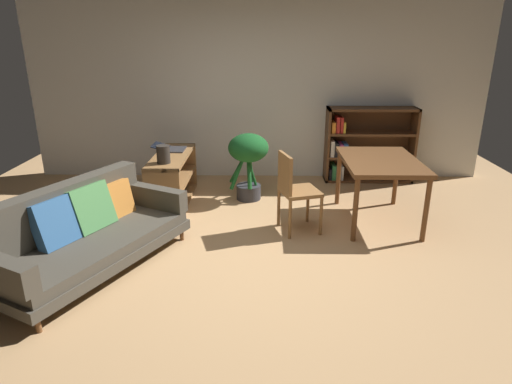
# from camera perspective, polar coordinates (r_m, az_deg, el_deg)

# --- Properties ---
(ground_plane) EXTENTS (8.16, 8.16, 0.00)m
(ground_plane) POSITION_cam_1_polar(r_m,az_deg,el_deg) (4.48, -0.31, -8.11)
(ground_plane) COLOR tan
(back_wall_panel) EXTENTS (6.80, 0.10, 2.70)m
(back_wall_panel) POSITION_cam_1_polar(r_m,az_deg,el_deg) (6.70, 0.19, 13.36)
(back_wall_panel) COLOR silver
(back_wall_panel) RESTS_ON ground_plane
(fabric_couch) EXTENTS (1.62, 2.10, 0.78)m
(fabric_couch) POSITION_cam_1_polar(r_m,az_deg,el_deg) (4.44, -21.56, -4.78)
(fabric_couch) COLOR brown
(fabric_couch) RESTS_ON ground_plane
(media_console) EXTENTS (0.43, 1.31, 0.64)m
(media_console) POSITION_cam_1_polar(r_m,az_deg,el_deg) (5.86, -10.79, 1.76)
(media_console) COLOR olive
(media_console) RESTS_ON ground_plane
(open_laptop) EXTENTS (0.43, 0.34, 0.08)m
(open_laptop) POSITION_cam_1_polar(r_m,az_deg,el_deg) (6.03, -11.02, 5.60)
(open_laptop) COLOR #333338
(open_laptop) RESTS_ON media_console
(desk_speaker) EXTENTS (0.16, 0.16, 0.22)m
(desk_speaker) POSITION_cam_1_polar(r_m,az_deg,el_deg) (5.39, -11.98, 4.82)
(desk_speaker) COLOR #2D2823
(desk_speaker) RESTS_ON media_console
(potted_floor_plant) EXTENTS (0.54, 0.53, 0.90)m
(potted_floor_plant) POSITION_cam_1_polar(r_m,az_deg,el_deg) (5.76, -1.01, 4.74)
(potted_floor_plant) COLOR #333338
(potted_floor_plant) RESTS_ON ground_plane
(dining_table) EXTENTS (0.84, 1.21, 0.76)m
(dining_table) POSITION_cam_1_polar(r_m,az_deg,el_deg) (5.23, 15.89, 3.26)
(dining_table) COLOR brown
(dining_table) RESTS_ON ground_plane
(dining_chair_near) EXTENTS (0.50, 0.51, 0.90)m
(dining_chair_near) POSITION_cam_1_polar(r_m,az_deg,el_deg) (4.83, 4.99, 0.56)
(dining_chair_near) COLOR olive
(dining_chair_near) RESTS_ON ground_plane
(bookshelf) EXTENTS (1.31, 0.36, 1.10)m
(bookshelf) POSITION_cam_1_polar(r_m,az_deg,el_deg) (6.82, 13.81, 5.98)
(bookshelf) COLOR #56351E
(bookshelf) RESTS_ON ground_plane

